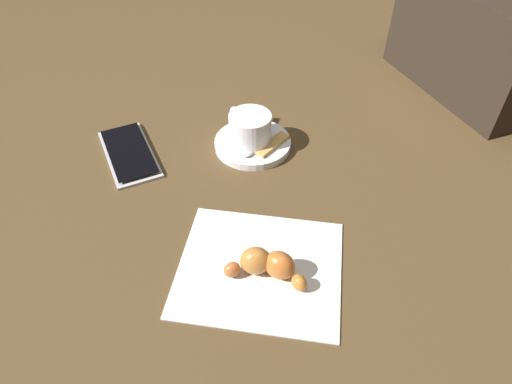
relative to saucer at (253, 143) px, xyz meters
name	(u,v)px	position (x,y,z in m)	size (l,w,h in m)	color
ground_plane	(252,197)	(-0.11, 0.01, -0.01)	(1.80, 1.80, 0.00)	#4D3920
saucer	(253,143)	(0.00, 0.00, 0.00)	(0.12, 0.12, 0.01)	white
espresso_cup	(250,129)	(0.00, 0.00, 0.03)	(0.08, 0.07, 0.05)	white
teaspoon	(253,141)	(-0.01, 0.00, 0.01)	(0.12, 0.06, 0.01)	silver
sugar_packet	(272,144)	(-0.02, -0.03, 0.01)	(0.07, 0.02, 0.01)	tan
napkin	(260,267)	(-0.24, 0.01, 0.00)	(0.17, 0.20, 0.00)	silver
croissant	(267,265)	(-0.25, 0.00, 0.02)	(0.06, 0.10, 0.04)	#B86B28
cell_phone	(129,153)	(-0.01, 0.19, 0.00)	(0.16, 0.11, 0.01)	#BABABE
laptop_bag	(475,41)	(0.15, -0.40, 0.09)	(0.30, 0.14, 0.18)	#2C231A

